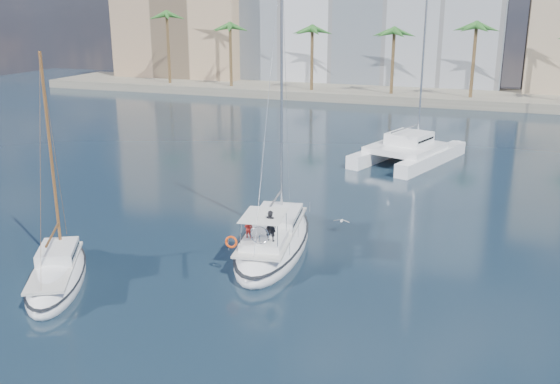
% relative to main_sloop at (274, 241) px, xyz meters
% --- Properties ---
extents(ground, '(160.00, 160.00, 0.00)m').
position_rel_main_sloop_xyz_m(ground, '(1.47, -1.15, -0.51)').
color(ground, black).
rests_on(ground, ground).
extents(quay, '(120.00, 14.00, 1.20)m').
position_rel_main_sloop_xyz_m(quay, '(1.47, 59.85, 0.09)').
color(quay, gray).
rests_on(quay, ground).
extents(building_tan_left, '(22.00, 14.00, 22.00)m').
position_rel_main_sloop_xyz_m(building_tan_left, '(-40.53, 67.85, 10.49)').
color(building_tan_left, tan).
rests_on(building_tan_left, ground).
extents(palm_left, '(3.60, 3.60, 12.30)m').
position_rel_main_sloop_xyz_m(palm_left, '(-32.53, 55.85, 9.77)').
color(palm_left, brown).
rests_on(palm_left, ground).
extents(palm_centre, '(3.60, 3.60, 12.30)m').
position_rel_main_sloop_xyz_m(palm_centre, '(1.47, 55.85, 9.77)').
color(palm_centre, brown).
rests_on(palm_centre, ground).
extents(main_sloop, '(5.19, 11.54, 16.53)m').
position_rel_main_sloop_xyz_m(main_sloop, '(0.00, 0.00, 0.00)').
color(main_sloop, white).
rests_on(main_sloop, ground).
extents(small_sloop, '(6.19, 8.34, 11.67)m').
position_rel_main_sloop_xyz_m(small_sloop, '(-8.41, -7.69, -0.09)').
color(small_sloop, white).
rests_on(small_sloop, ground).
extents(catamaran, '(8.90, 12.50, 16.57)m').
position_rel_main_sloop_xyz_m(catamaran, '(3.86, 22.86, 0.61)').
color(catamaran, white).
rests_on(catamaran, ground).
extents(seagull, '(0.98, 0.42, 0.18)m').
position_rel_main_sloop_xyz_m(seagull, '(2.89, 3.82, 0.24)').
color(seagull, silver).
rests_on(seagull, ground).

